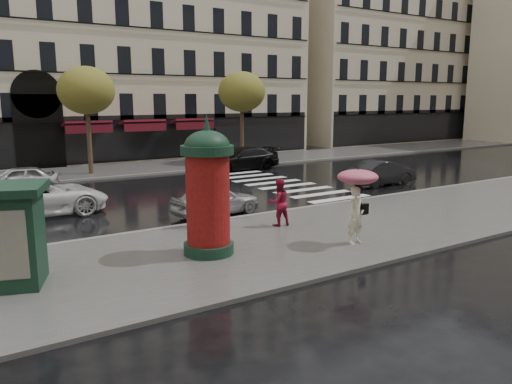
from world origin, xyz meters
TOP-DOWN VIEW (x-y plane):
  - ground at (0.00, 0.00)m, footprint 160.00×160.00m
  - near_sidewalk at (0.00, -0.50)m, footprint 90.00×7.00m
  - far_sidewalk at (0.00, 19.00)m, footprint 90.00×6.00m
  - near_kerb at (0.00, 3.00)m, footprint 90.00×0.25m
  - far_kerb at (0.00, 16.00)m, footprint 90.00×0.25m
  - zebra_crossing at (6.00, 9.60)m, footprint 3.60×11.75m
  - bldg_far_corner at (6.00, 30.00)m, footprint 26.00×14.00m
  - bldg_far_right at (34.00, 30.00)m, footprint 24.00×14.00m
  - tree_far_left at (-2.00, 18.00)m, footprint 3.40×3.40m
  - tree_far_right at (9.00, 18.00)m, footprint 3.40×3.40m
  - woman_umbrella at (1.06, -2.19)m, footprint 1.29×1.29m
  - woman_red at (0.33, 1.04)m, footprint 0.90×0.74m
  - man_burgundy at (-2.11, 2.40)m, footprint 0.98×0.74m
  - morris_column at (-3.37, -0.56)m, footprint 1.55×1.55m
  - traffic_light at (-1.30, 2.73)m, footprint 0.25×0.35m
  - newsstand at (-8.83, -0.18)m, footprint 2.57×2.36m
  - car_silver at (-0.59, 4.20)m, footprint 3.89×1.91m
  - car_darkgrey at (10.60, 5.68)m, footprint 4.19×1.55m
  - car_white at (-6.76, 7.97)m, footprint 5.61×2.67m
  - car_black at (7.14, 15.00)m, footprint 5.30×2.33m
  - car_far_silver at (-6.68, 14.16)m, footprint 4.02×1.85m

SIDE VIEW (x-z plane):
  - ground at x=0.00m, z-range 0.00..0.00m
  - zebra_crossing at x=6.00m, z-range 0.00..0.01m
  - near_sidewalk at x=0.00m, z-range 0.00..0.12m
  - far_sidewalk at x=0.00m, z-range 0.00..0.12m
  - near_kerb at x=0.00m, z-range 0.00..0.14m
  - far_kerb at x=0.00m, z-range 0.00..0.14m
  - car_silver at x=-0.59m, z-range 0.00..1.28m
  - car_far_silver at x=-6.68m, z-range 0.00..1.34m
  - car_darkgrey at x=10.60m, z-range 0.00..1.37m
  - car_black at x=7.14m, z-range 0.00..1.51m
  - car_white at x=-6.76m, z-range 0.00..1.55m
  - woman_red at x=0.33m, z-range 0.12..1.84m
  - man_burgundy at x=-2.11m, z-range 0.12..1.93m
  - newsstand at x=-8.83m, z-range 0.16..2.69m
  - woman_umbrella at x=1.06m, z-range 0.51..2.98m
  - morris_column at x=-3.37m, z-range 0.03..4.19m
  - traffic_light at x=-1.30m, z-range 0.50..4.04m
  - tree_far_left at x=-2.00m, z-range 1.85..8.49m
  - tree_far_right at x=9.00m, z-range 1.85..8.49m
  - bldg_far_corner at x=6.00m, z-range -0.14..22.76m
  - bldg_far_right at x=34.00m, z-range -0.14..22.76m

